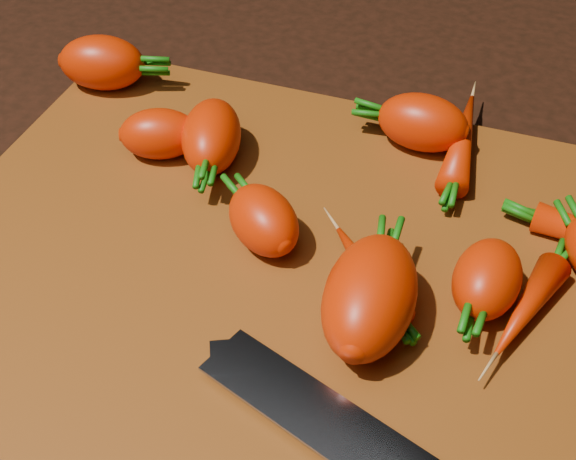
% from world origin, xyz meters
% --- Properties ---
extents(ground, '(2.00, 2.00, 0.01)m').
position_xyz_m(ground, '(0.00, 0.00, -0.01)').
color(ground, black).
extents(cutting_board, '(0.50, 0.40, 0.01)m').
position_xyz_m(cutting_board, '(0.00, 0.00, 0.01)').
color(cutting_board, '#6F350C').
rests_on(cutting_board, ground).
extents(carrot_0, '(0.08, 0.06, 0.05)m').
position_xyz_m(carrot_0, '(-0.22, 0.15, 0.04)').
color(carrot_0, red).
rests_on(carrot_0, cutting_board).
extents(carrot_1, '(0.08, 0.07, 0.04)m').
position_xyz_m(carrot_1, '(-0.02, 0.01, 0.03)').
color(carrot_1, red).
rests_on(carrot_1, cutting_board).
extents(carrot_2, '(0.07, 0.09, 0.05)m').
position_xyz_m(carrot_2, '(-0.09, 0.08, 0.03)').
color(carrot_2, red).
rests_on(carrot_2, cutting_board).
extents(carrot_3, '(0.06, 0.10, 0.06)m').
position_xyz_m(carrot_3, '(0.07, -0.04, 0.04)').
color(carrot_3, red).
rests_on(carrot_3, cutting_board).
extents(carrot_4, '(0.07, 0.05, 0.05)m').
position_xyz_m(carrot_4, '(0.06, 0.16, 0.03)').
color(carrot_4, red).
rests_on(carrot_4, cutting_board).
extents(carrot_5, '(0.07, 0.06, 0.04)m').
position_xyz_m(carrot_5, '(-0.13, 0.08, 0.03)').
color(carrot_5, red).
rests_on(carrot_5, cutting_board).
extents(carrot_7, '(0.03, 0.12, 0.03)m').
position_xyz_m(carrot_7, '(0.09, 0.16, 0.02)').
color(carrot_7, red).
rests_on(carrot_7, cutting_board).
extents(carrot_9, '(0.08, 0.08, 0.02)m').
position_xyz_m(carrot_9, '(0.06, -0.00, 0.02)').
color(carrot_9, red).
rests_on(carrot_9, cutting_board).
extents(carrot_10, '(0.05, 0.07, 0.04)m').
position_xyz_m(carrot_10, '(0.14, 0.01, 0.03)').
color(carrot_10, red).
rests_on(carrot_10, cutting_board).
extents(carrot_11, '(0.05, 0.09, 0.02)m').
position_xyz_m(carrot_11, '(0.16, -0.00, 0.02)').
color(carrot_11, red).
rests_on(carrot_11, cutting_board).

